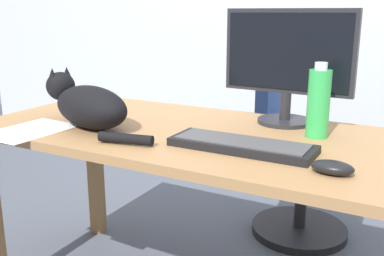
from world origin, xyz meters
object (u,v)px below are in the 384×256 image
at_px(keyboard, 242,145).
at_px(water_bottle, 319,103).
at_px(monitor, 288,62).
at_px(office_chair, 293,163).
at_px(cat, 87,104).
at_px(computer_mouse, 332,167).

height_order(keyboard, water_bottle, water_bottle).
bearing_deg(water_bottle, monitor, 138.52).
xyz_separation_m(office_chair, keyboard, (0.09, -0.91, 0.35)).
distance_m(keyboard, water_bottle, 0.31).
height_order(keyboard, cat, cat).
bearing_deg(cat, water_bottle, 18.49).
distance_m(cat, computer_mouse, 0.89).
relative_size(monitor, computer_mouse, 4.37).
relative_size(office_chair, monitor, 1.86).
height_order(office_chair, water_bottle, water_bottle).
bearing_deg(office_chair, keyboard, -84.55).
bearing_deg(computer_mouse, monitor, 120.08).
relative_size(monitor, keyboard, 1.09).
xyz_separation_m(monitor, keyboard, (-0.01, -0.38, -0.21)).
relative_size(keyboard, computer_mouse, 4.00).
bearing_deg(keyboard, cat, -179.41).
xyz_separation_m(office_chair, water_bottle, (0.25, -0.66, 0.45)).
xyz_separation_m(monitor, water_bottle, (0.15, -0.13, -0.11)).
bearing_deg(office_chair, water_bottle, -69.15).
height_order(office_chair, keyboard, office_chair).
xyz_separation_m(cat, water_bottle, (0.76, 0.25, 0.03)).
distance_m(monitor, cat, 0.74).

